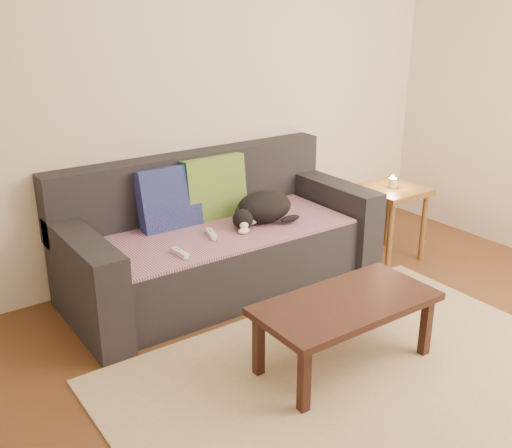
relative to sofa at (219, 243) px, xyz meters
name	(u,v)px	position (x,y,z in m)	size (l,w,h in m)	color
ground	(387,400)	(0.00, -1.57, -0.31)	(4.50, 4.50, 0.00)	brown
back_wall	(182,87)	(0.00, 0.43, 0.99)	(4.50, 0.04, 2.60)	beige
sofa	(219,243)	(0.00, 0.00, 0.00)	(2.10, 0.94, 0.87)	#232328
throw_blanket	(225,230)	(0.00, -0.09, 0.12)	(1.66, 0.74, 0.02)	#482C52
cushion_navy	(169,199)	(-0.27, 0.17, 0.32)	(0.42, 0.10, 0.42)	#110F42
cushion_green	(214,190)	(0.08, 0.17, 0.32)	(0.45, 0.11, 0.45)	#0C5139
cat	(263,208)	(0.28, -0.12, 0.23)	(0.53, 0.42, 0.21)	black
wii_remote_a	(180,253)	(-0.45, -0.31, 0.15)	(0.15, 0.04, 0.03)	white
wii_remote_b	(211,234)	(-0.14, -0.15, 0.15)	(0.15, 0.04, 0.03)	white
side_table	(391,200)	(1.30, -0.34, 0.15)	(0.45, 0.45, 0.56)	brown
candle	(392,183)	(1.30, -0.34, 0.29)	(0.06, 0.06, 0.09)	beige
rug	(365,384)	(0.00, -1.42, -0.30)	(2.50, 1.80, 0.01)	tan
coffee_table	(346,309)	(0.03, -1.22, 0.03)	(0.98, 0.49, 0.39)	black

